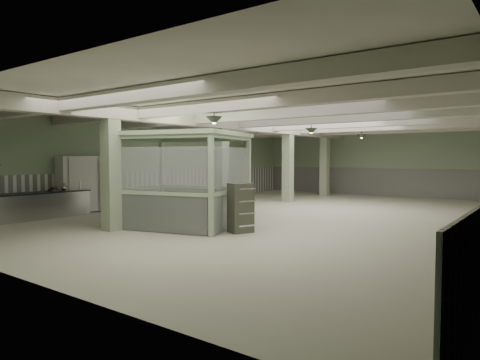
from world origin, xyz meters
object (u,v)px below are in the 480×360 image
Objects in this scene: prep_counter at (8,208)px; guard_booth at (183,164)px; filing_cabinet at (241,208)px; walkin_cooler at (88,185)px.

prep_counter is 5.99m from guard_booth.
filing_cabinet reaches higher than prep_counter.
filing_cabinet is at bearing 22.18° from prep_counter.
walkin_cooler is at bearing -157.75° from filing_cabinet.
walkin_cooler reaches higher than prep_counter.
guard_booth reaches higher than filing_cabinet.
guard_booth reaches higher than prep_counter.
guard_booth is at bearing 29.31° from prep_counter.
walkin_cooler is at bearing 164.02° from guard_booth.
prep_counter is 7.79m from filing_cabinet.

